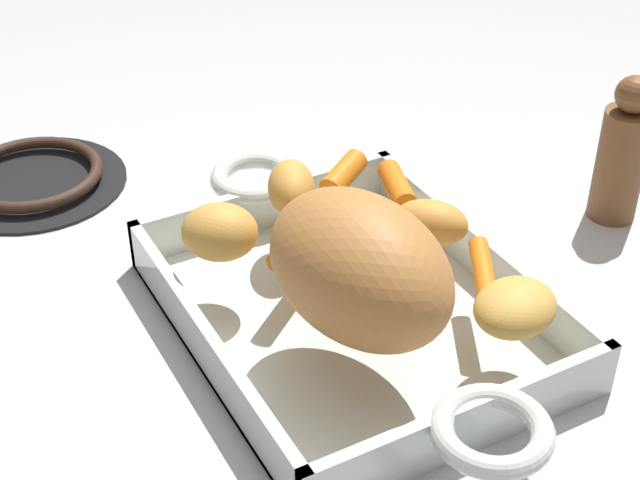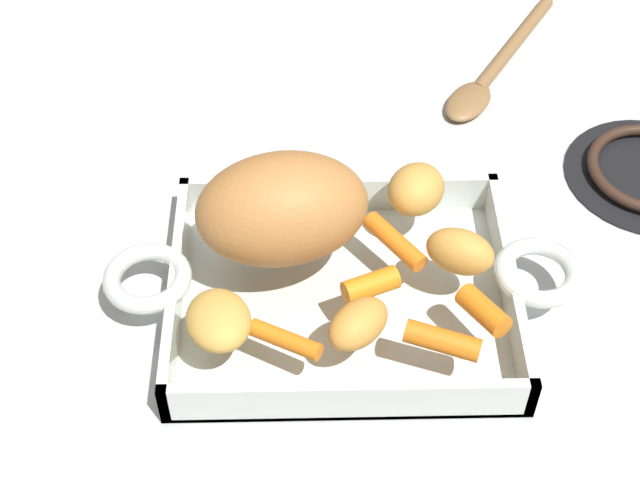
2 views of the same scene
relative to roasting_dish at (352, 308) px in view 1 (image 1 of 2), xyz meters
name	(u,v)px [view 1 (image 1 of 2)]	position (x,y,z in m)	size (l,w,h in m)	color
ground_plane	(352,324)	(0.00, 0.00, -0.01)	(1.61, 1.61, 0.00)	silver
roasting_dish	(352,308)	(0.00, 0.00, 0.00)	(0.41, 0.24, 0.05)	silver
pork_roast	(359,268)	(-0.05, 0.03, 0.08)	(0.14, 0.10, 0.09)	#BC7A3D
baby_carrot_short	(369,238)	(0.02, -0.03, 0.04)	(0.02, 0.02, 0.05)	orange
baby_carrot_center_left	(295,242)	(0.04, 0.02, 0.04)	(0.02, 0.02, 0.06)	orange
baby_carrot_southwest	(344,174)	(0.11, -0.05, 0.04)	(0.02, 0.02, 0.05)	orange
baby_carrot_northwest	(397,186)	(0.07, -0.08, 0.04)	(0.02, 0.02, 0.06)	orange
baby_carrot_southeast	(483,270)	(-0.05, -0.08, 0.04)	(0.01, 0.01, 0.06)	orange
potato_corner	(220,232)	(0.07, 0.07, 0.05)	(0.06, 0.05, 0.04)	gold
potato_halved	(297,187)	(0.10, 0.00, 0.05)	(0.06, 0.04, 0.04)	gold
potato_golden_small	(515,307)	(-0.10, -0.06, 0.05)	(0.06, 0.05, 0.03)	gold
potato_golden_large	(431,222)	(0.01, -0.07, 0.05)	(0.06, 0.04, 0.03)	gold
stove_burner_rear	(33,177)	(0.31, 0.16, -0.01)	(0.17, 0.17, 0.02)	black
pepper_mill	(622,155)	(0.02, -0.27, 0.04)	(0.04, 0.04, 0.13)	brown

